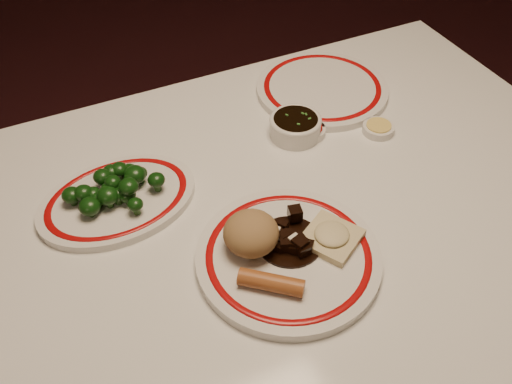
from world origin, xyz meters
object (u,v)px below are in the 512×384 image
object	(u,v)px
fried_wonton	(331,236)
soy_bowl	(295,127)
broccoli_plate	(118,200)
stirfry_heap	(288,239)
dining_table	(299,237)
spring_roll	(271,282)
broccoli_pile	(113,188)
rice_mound	(251,233)
main_plate	(288,257)

from	to	relation	value
fried_wonton	soy_bowl	world-z (taller)	same
broccoli_plate	soy_bowl	xyz separation A→B (m)	(0.37, 0.03, 0.01)
stirfry_heap	fried_wonton	bearing A→B (deg)	-19.16
fried_wonton	broccoli_plate	size ratio (longest dim) A/B	0.38
dining_table	fried_wonton	bearing A→B (deg)	-93.98
broccoli_plate	soy_bowl	size ratio (longest dim) A/B	3.00
spring_roll	broccoli_pile	xyz separation A→B (m)	(-0.16, 0.29, 0.01)
dining_table	broccoli_plate	world-z (taller)	broccoli_plate
fried_wonton	broccoli_pile	xyz separation A→B (m)	(-0.29, 0.25, 0.01)
rice_mound	broccoli_pile	world-z (taller)	rice_mound
soy_bowl	fried_wonton	bearing A→B (deg)	-107.08
spring_roll	fried_wonton	bearing A→B (deg)	-32.70
dining_table	spring_roll	size ratio (longest dim) A/B	12.02
rice_mound	dining_table	bearing A→B (deg)	26.64
broccoli_pile	broccoli_plate	bearing A→B (deg)	-45.84
spring_roll	soy_bowl	size ratio (longest dim) A/B	0.98
dining_table	main_plate	distance (m)	0.17
rice_mound	stirfry_heap	size ratio (longest dim) A/B	0.82
spring_roll	fried_wonton	xyz separation A→B (m)	(0.13, 0.04, -0.00)
main_plate	spring_roll	distance (m)	0.07
stirfry_heap	main_plate	bearing A→B (deg)	-114.86
dining_table	fried_wonton	size ratio (longest dim) A/B	10.48
dining_table	main_plate	size ratio (longest dim) A/B	3.48
broccoli_pile	fried_wonton	bearing A→B (deg)	-41.17
stirfry_heap	broccoli_plate	xyz separation A→B (m)	(-0.22, 0.23, -0.02)
dining_table	rice_mound	world-z (taller)	rice_mound
main_plate	soy_bowl	xyz separation A→B (m)	(0.16, 0.28, 0.01)
fried_wonton	broccoli_plate	world-z (taller)	fried_wonton
main_plate	spring_roll	bearing A→B (deg)	-139.74
fried_wonton	dining_table	bearing A→B (deg)	86.02
fried_wonton	stirfry_heap	distance (m)	0.07
dining_table	main_plate	bearing A→B (deg)	-128.32
rice_mound	soy_bowl	xyz separation A→B (m)	(0.21, 0.24, -0.03)
soy_bowl	broccoli_plate	bearing A→B (deg)	-174.88
fried_wonton	broccoli_plate	bearing A→B (deg)	138.86
broccoli_plate	soy_bowl	world-z (taller)	soy_bowl
rice_mound	spring_roll	bearing A→B (deg)	-95.08
stirfry_heap	broccoli_plate	world-z (taller)	stirfry_heap
fried_wonton	stirfry_heap	size ratio (longest dim) A/B	1.05
main_plate	fried_wonton	world-z (taller)	fried_wonton
stirfry_heap	broccoli_pile	size ratio (longest dim) A/B	0.63
main_plate	fried_wonton	bearing A→B (deg)	-3.55
broccoli_pile	main_plate	bearing A→B (deg)	-49.30
soy_bowl	spring_roll	bearing A→B (deg)	-123.74
rice_mound	broccoli_pile	bearing A→B (deg)	128.65
soy_bowl	main_plate	bearing A→B (deg)	-120.24
rice_mound	broccoli_pile	distance (m)	0.27
dining_table	broccoli_pile	distance (m)	0.35
fried_wonton	soy_bowl	distance (m)	0.30
broccoli_plate	broccoli_pile	bearing A→B (deg)	134.16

